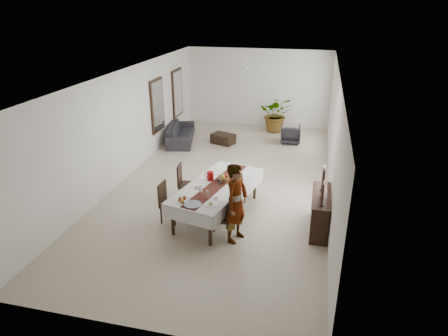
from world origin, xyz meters
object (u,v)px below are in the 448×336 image
dining_table_top (217,186)px  sofa (181,133)px  woman (236,203)px  sideboard_body (320,213)px  red_pitcher (210,176)px

dining_table_top → sofa: size_ratio=1.16×
woman → dining_table_top: bearing=54.8°
sideboard_body → sofa: size_ratio=0.63×
woman → sideboard_body: woman is taller
red_pitcher → sideboard_body: red_pitcher is taller
dining_table_top → red_pitcher: 0.36m
woman → sideboard_body: 2.08m
red_pitcher → dining_table_top: bearing=-44.2°
woman → sideboard_body: size_ratio=1.26×
woman → sofa: bearing=48.8°
dining_table_top → red_pitcher: size_ratio=12.00×
red_pitcher → sofa: (-2.53, 4.96, -0.62)m
dining_table_top → sideboard_body: size_ratio=1.83×
woman → sofa: woman is taller
sideboard_body → red_pitcher: bearing=173.5°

